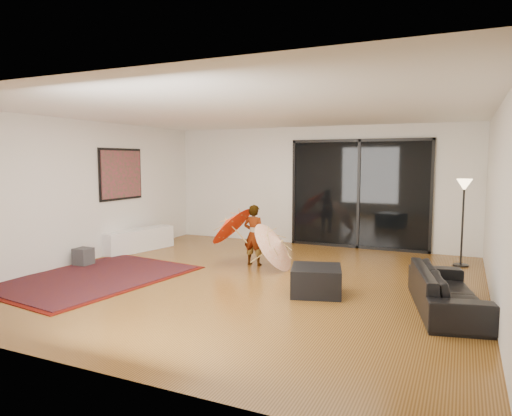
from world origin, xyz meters
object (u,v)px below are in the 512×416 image
Objects in this scene: media_console at (138,240)px; ottoman at (316,280)px; sofa at (447,290)px; child at (254,235)px.

ottoman is (4.44, -1.50, -0.03)m from media_console.
sofa is 1.66× the size of child.
ottoman is 0.63× the size of child.
sofa is 2.66× the size of ottoman.
media_console is 2.87m from child.
child reaches higher than sofa.
child is at bearing 8.43° from media_console.
sofa is 3.62m from child.
child is at bearing 140.78° from ottoman.
ottoman is at bearing 76.59° from sofa.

